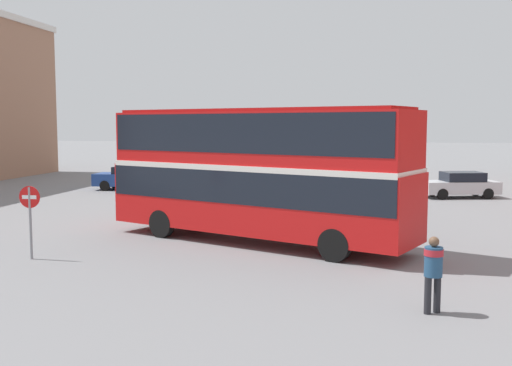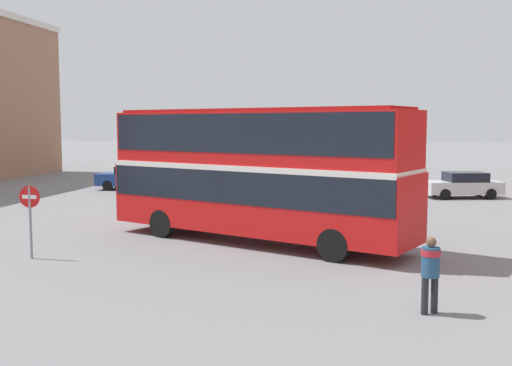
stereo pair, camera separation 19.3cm
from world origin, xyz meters
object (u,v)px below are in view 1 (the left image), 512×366
(parked_car_kerb_far, at_px, (257,182))
(parked_car_side_street, at_px, (460,185))
(double_decker_bus, at_px, (256,166))
(no_entry_sign, at_px, (30,209))
(parked_car_kerb_near, at_px, (132,178))
(pedestrian_foreground, at_px, (433,266))

(parked_car_kerb_far, bearing_deg, parked_car_side_street, 179.32)
(double_decker_bus, height_order, no_entry_sign, double_decker_bus)
(parked_car_kerb_near, distance_m, no_entry_sign, 19.87)
(parked_car_side_street, xyz_separation_m, no_entry_sign, (-15.84, -18.67, 0.83))
(no_entry_sign, bearing_deg, parked_car_kerb_far, 77.95)
(parked_car_kerb_near, bearing_deg, parked_car_kerb_far, 173.34)
(pedestrian_foreground, xyz_separation_m, parked_car_kerb_near, (-16.03, 22.84, -0.28))
(parked_car_kerb_far, height_order, no_entry_sign, no_entry_sign)
(double_decker_bus, xyz_separation_m, pedestrian_foreground, (5.24, -7.25, -1.66))
(parked_car_kerb_near, height_order, parked_car_kerb_far, parked_car_kerb_near)
(parked_car_kerb_far, relative_size, parked_car_side_street, 1.02)
(pedestrian_foreground, relative_size, no_entry_sign, 0.75)
(parked_car_kerb_near, xyz_separation_m, parked_car_kerb_far, (8.28, -0.74, -0.05))
(double_decker_bus, height_order, parked_car_side_street, double_decker_bus)
(double_decker_bus, xyz_separation_m, no_entry_sign, (-6.49, -3.80, -1.15))
(pedestrian_foreground, distance_m, parked_car_kerb_far, 23.42)
(parked_car_side_street, bearing_deg, parked_car_kerb_near, -15.74)
(parked_car_side_street, height_order, no_entry_sign, no_entry_sign)
(pedestrian_foreground, height_order, parked_car_kerb_near, pedestrian_foreground)
(double_decker_bus, bearing_deg, parked_car_kerb_far, 123.63)
(double_decker_bus, distance_m, parked_car_side_street, 17.68)
(no_entry_sign, bearing_deg, pedestrian_foreground, -16.42)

